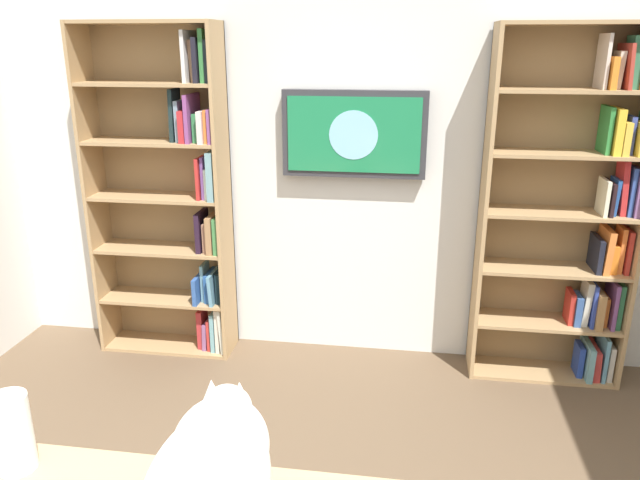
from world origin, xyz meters
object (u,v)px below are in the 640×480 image
at_px(bookshelf_left, 577,214).
at_px(wall_mounted_tv, 354,134).
at_px(cat, 211,478).
at_px(paper_towel_roll, 12,433).
at_px(bookshelf_right, 175,197).

distance_m(bookshelf_left, wall_mounted_tv, 1.33).
bearing_deg(cat, paper_towel_roll, -14.56).
bearing_deg(wall_mounted_tv, bookshelf_right, 4.38).
distance_m(cat, paper_towel_roll, 0.67).
relative_size(wall_mounted_tv, cat, 1.32).
bearing_deg(cat, wall_mounted_tv, -92.72).
distance_m(bookshelf_left, bookshelf_right, 2.35).
height_order(bookshelf_right, cat, bookshelf_right).
height_order(bookshelf_left, wall_mounted_tv, bookshelf_left).
distance_m(bookshelf_right, paper_towel_roll, 2.14).
xyz_separation_m(bookshelf_left, bookshelf_right, (2.35, -0.00, 0.01)).
bearing_deg(paper_towel_roll, cat, 165.44).
xyz_separation_m(bookshelf_left, paper_towel_roll, (2.02, 2.11, -0.15)).
height_order(bookshelf_left, bookshelf_right, bookshelf_right).
bearing_deg(bookshelf_left, bookshelf_right, -0.03).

